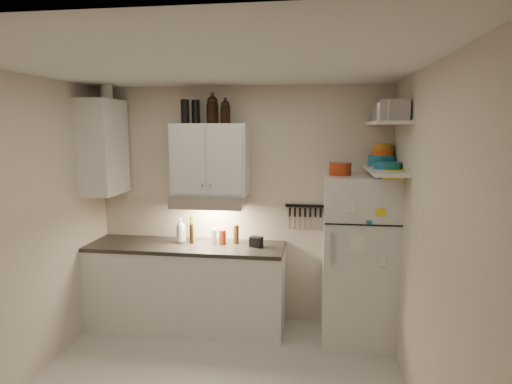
# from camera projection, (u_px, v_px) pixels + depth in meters

# --- Properties ---
(ceiling) EXTENTS (3.20, 3.00, 0.02)m
(ceiling) POSITION_uv_depth(u_px,v_px,m) (204.00, 64.00, 3.06)
(ceiling) COLOR silver
(ceiling) RESTS_ON ground
(back_wall) EXTENTS (3.20, 0.02, 2.60)m
(back_wall) POSITION_uv_depth(u_px,v_px,m) (241.00, 206.00, 4.74)
(back_wall) COLOR beige
(back_wall) RESTS_ON ground
(left_wall) EXTENTS (0.02, 3.00, 2.60)m
(left_wall) POSITION_uv_depth(u_px,v_px,m) (15.00, 234.00, 3.48)
(left_wall) COLOR beige
(left_wall) RESTS_ON ground
(right_wall) EXTENTS (0.02, 3.00, 2.60)m
(right_wall) POSITION_uv_depth(u_px,v_px,m) (427.00, 250.00, 3.04)
(right_wall) COLOR beige
(right_wall) RESTS_ON ground
(base_cabinet) EXTENTS (2.10, 0.60, 0.88)m
(base_cabinet) POSITION_uv_depth(u_px,v_px,m) (187.00, 287.00, 4.64)
(base_cabinet) COLOR white
(base_cabinet) RESTS_ON floor
(countertop) EXTENTS (2.10, 0.62, 0.04)m
(countertop) POSITION_uv_depth(u_px,v_px,m) (186.00, 246.00, 4.57)
(countertop) COLOR #2D2A26
(countertop) RESTS_ON base_cabinet
(upper_cabinet) EXTENTS (0.80, 0.33, 0.75)m
(upper_cabinet) POSITION_uv_depth(u_px,v_px,m) (210.00, 159.00, 4.53)
(upper_cabinet) COLOR white
(upper_cabinet) RESTS_ON back_wall
(side_cabinet) EXTENTS (0.33, 0.55, 1.00)m
(side_cabinet) POSITION_uv_depth(u_px,v_px,m) (103.00, 147.00, 4.54)
(side_cabinet) COLOR white
(side_cabinet) RESTS_ON left_wall
(range_hood) EXTENTS (0.76, 0.46, 0.12)m
(range_hood) POSITION_uv_depth(u_px,v_px,m) (210.00, 201.00, 4.53)
(range_hood) COLOR silver
(range_hood) RESTS_ON back_wall
(fridge) EXTENTS (0.70, 0.68, 1.70)m
(fridge) POSITION_uv_depth(u_px,v_px,m) (358.00, 259.00, 4.29)
(fridge) COLOR silver
(fridge) RESTS_ON floor
(shelf_hi) EXTENTS (0.30, 0.95, 0.03)m
(shelf_hi) POSITION_uv_depth(u_px,v_px,m) (387.00, 123.00, 3.93)
(shelf_hi) COLOR white
(shelf_hi) RESTS_ON right_wall
(shelf_lo) EXTENTS (0.30, 0.95, 0.03)m
(shelf_lo) POSITION_uv_depth(u_px,v_px,m) (385.00, 171.00, 3.99)
(shelf_lo) COLOR white
(shelf_lo) RESTS_ON right_wall
(knife_strip) EXTENTS (0.42, 0.02, 0.03)m
(knife_strip) POSITION_uv_depth(u_px,v_px,m) (305.00, 206.00, 4.61)
(knife_strip) COLOR black
(knife_strip) RESTS_ON back_wall
(dutch_oven) EXTENTS (0.27, 0.27, 0.12)m
(dutch_oven) POSITION_uv_depth(u_px,v_px,m) (340.00, 169.00, 4.13)
(dutch_oven) COLOR #9C3012
(dutch_oven) RESTS_ON fridge
(book_stack) EXTENTS (0.24, 0.28, 0.08)m
(book_stack) POSITION_uv_depth(u_px,v_px,m) (395.00, 174.00, 3.87)
(book_stack) COLOR yellow
(book_stack) RESTS_ON fridge
(spice_jar) EXTENTS (0.07, 0.07, 0.10)m
(spice_jar) POSITION_uv_depth(u_px,v_px,m) (376.00, 171.00, 4.09)
(spice_jar) COLOR silver
(spice_jar) RESTS_ON fridge
(stock_pot) EXTENTS (0.26, 0.26, 0.18)m
(stock_pot) POSITION_uv_depth(u_px,v_px,m) (385.00, 112.00, 4.15)
(stock_pot) COLOR silver
(stock_pot) RESTS_ON shelf_hi
(tin_a) EXTENTS (0.21, 0.20, 0.19)m
(tin_a) POSITION_uv_depth(u_px,v_px,m) (391.00, 110.00, 3.76)
(tin_a) COLOR #AAAAAD
(tin_a) RESTS_ON shelf_hi
(tin_b) EXTENTS (0.18, 0.18, 0.17)m
(tin_b) POSITION_uv_depth(u_px,v_px,m) (398.00, 110.00, 3.64)
(tin_b) COLOR #AAAAAD
(tin_b) RESTS_ON shelf_hi
(bowl_teal) EXTENTS (0.27, 0.27, 0.11)m
(bowl_teal) POSITION_uv_depth(u_px,v_px,m) (382.00, 161.00, 4.29)
(bowl_teal) COLOR #186A88
(bowl_teal) RESTS_ON shelf_lo
(bowl_orange) EXTENTS (0.21, 0.21, 0.06)m
(bowl_orange) POSITION_uv_depth(u_px,v_px,m) (383.00, 152.00, 4.32)
(bowl_orange) COLOR #E65A15
(bowl_orange) RESTS_ON bowl_teal
(bowl_yellow) EXTENTS (0.17, 0.17, 0.05)m
(bowl_yellow) POSITION_uv_depth(u_px,v_px,m) (383.00, 146.00, 4.32)
(bowl_yellow) COLOR #BC7A21
(bowl_yellow) RESTS_ON bowl_orange
(plates) EXTENTS (0.34, 0.34, 0.06)m
(plates) POSITION_uv_depth(u_px,v_px,m) (387.00, 165.00, 4.00)
(plates) COLOR #186A88
(plates) RESTS_ON shelf_lo
(growler_a) EXTENTS (0.15, 0.15, 0.29)m
(growler_a) POSITION_uv_depth(u_px,v_px,m) (212.00, 109.00, 4.43)
(growler_a) COLOR black
(growler_a) RESTS_ON upper_cabinet
(growler_b) EXTENTS (0.13, 0.13, 0.24)m
(growler_b) POSITION_uv_depth(u_px,v_px,m) (226.00, 112.00, 4.40)
(growler_b) COLOR black
(growler_b) RESTS_ON upper_cabinet
(thermos_a) EXTENTS (0.11, 0.11, 0.25)m
(thermos_a) POSITION_uv_depth(u_px,v_px,m) (196.00, 112.00, 4.52)
(thermos_a) COLOR black
(thermos_a) RESTS_ON upper_cabinet
(thermos_b) EXTENTS (0.09, 0.09, 0.25)m
(thermos_b) POSITION_uv_depth(u_px,v_px,m) (185.00, 111.00, 4.46)
(thermos_b) COLOR black
(thermos_b) RESTS_ON upper_cabinet
(side_jar) EXTENTS (0.15, 0.15, 0.17)m
(side_jar) POSITION_uv_depth(u_px,v_px,m) (107.00, 91.00, 4.49)
(side_jar) COLOR silver
(side_jar) RESTS_ON side_cabinet
(soap_bottle) EXTENTS (0.13, 0.13, 0.31)m
(soap_bottle) POSITION_uv_depth(u_px,v_px,m) (181.00, 229.00, 4.62)
(soap_bottle) COLOR white
(soap_bottle) RESTS_ON countertop
(pepper_mill) EXTENTS (0.08, 0.08, 0.20)m
(pepper_mill) POSITION_uv_depth(u_px,v_px,m) (236.00, 234.00, 4.59)
(pepper_mill) COLOR brown
(pepper_mill) RESTS_ON countertop
(oil_bottle) EXTENTS (0.07, 0.07, 0.28)m
(oil_bottle) POSITION_uv_depth(u_px,v_px,m) (192.00, 229.00, 4.69)
(oil_bottle) COLOR #48731C
(oil_bottle) RESTS_ON countertop
(vinegar_bottle) EXTENTS (0.05, 0.05, 0.21)m
(vinegar_bottle) POSITION_uv_depth(u_px,v_px,m) (191.00, 234.00, 4.60)
(vinegar_bottle) COLOR black
(vinegar_bottle) RESTS_ON countertop
(clear_bottle) EXTENTS (0.07, 0.07, 0.17)m
(clear_bottle) POSITION_uv_depth(u_px,v_px,m) (214.00, 237.00, 4.56)
(clear_bottle) COLOR silver
(clear_bottle) RESTS_ON countertop
(red_jar) EXTENTS (0.09, 0.09, 0.16)m
(red_jar) POSITION_uv_depth(u_px,v_px,m) (222.00, 237.00, 4.57)
(red_jar) COLOR #9C3012
(red_jar) RESTS_ON countertop
(caddy) EXTENTS (0.15, 0.13, 0.11)m
(caddy) POSITION_uv_depth(u_px,v_px,m) (256.00, 242.00, 4.47)
(caddy) COLOR black
(caddy) RESTS_ON countertop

